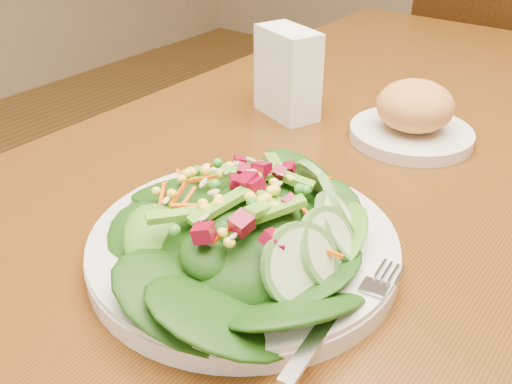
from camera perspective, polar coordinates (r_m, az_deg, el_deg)
dining_table at (r=0.81m, az=15.66°, el=-3.26°), size 0.90×1.40×0.75m
chair_far at (r=1.74m, az=21.41°, el=6.93°), size 0.50×0.50×0.84m
salad_plate at (r=0.53m, az=-0.44°, el=-4.16°), size 0.30×0.30×0.09m
bread_plate at (r=0.80m, az=15.46°, el=7.26°), size 0.16×0.16×0.08m
napkin_holder at (r=0.84m, az=3.17°, el=12.01°), size 0.11×0.09×0.13m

